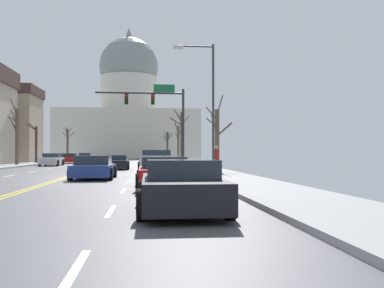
% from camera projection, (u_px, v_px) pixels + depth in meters
% --- Properties ---
extents(ground, '(20.00, 180.00, 0.20)m').
position_uv_depth(ground, '(66.00, 177.00, 23.34)').
color(ground, '#4E4E53').
extents(signal_gantry, '(7.91, 0.41, 7.31)m').
position_uv_depth(signal_gantry, '(159.00, 108.00, 38.95)').
color(signal_gantry, '#28282D').
rests_on(signal_gantry, ground).
extents(street_lamp_right, '(2.40, 0.24, 7.56)m').
position_uv_depth(street_lamp_right, '(208.00, 96.00, 25.45)').
color(street_lamp_right, '#333338').
rests_on(street_lamp_right, ground).
extents(capitol_building, '(33.12, 18.30, 31.67)m').
position_uv_depth(capitol_building, '(129.00, 112.00, 105.49)').
color(capitol_building, beige).
rests_on(capitol_building, ground).
extents(sedan_near_00, '(2.07, 4.52, 1.13)m').
position_uv_depth(sedan_near_00, '(117.00, 163.00, 34.86)').
color(sedan_near_00, black).
rests_on(sedan_near_00, ground).
extents(pickup_truck_near_01, '(2.36, 5.51, 1.51)m').
position_uv_depth(pickup_truck_near_01, '(156.00, 163.00, 28.44)').
color(pickup_truck_near_01, '#ADB2B7').
rests_on(pickup_truck_near_01, ground).
extents(sedan_near_02, '(2.12, 4.21, 1.18)m').
position_uv_depth(sedan_near_02, '(94.00, 168.00, 22.12)').
color(sedan_near_02, navy).
rests_on(sedan_near_02, ground).
extents(sedan_near_03, '(2.07, 4.58, 1.19)m').
position_uv_depth(sedan_near_03, '(163.00, 173.00, 16.39)').
color(sedan_near_03, '#B71414').
rests_on(sedan_near_03, ground).
extents(sedan_near_04, '(1.97, 4.42, 1.18)m').
position_uv_depth(sedan_near_04, '(181.00, 187.00, 9.98)').
color(sedan_near_04, black).
rests_on(sedan_near_04, ground).
extents(sedan_oncoming_00, '(1.97, 4.58, 1.26)m').
position_uv_depth(sedan_oncoming_00, '(52.00, 160.00, 43.94)').
color(sedan_oncoming_00, silver).
rests_on(sedan_oncoming_00, ground).
extents(sedan_oncoming_01, '(2.16, 4.47, 1.23)m').
position_uv_depth(sedan_oncoming_01, '(69.00, 159.00, 53.79)').
color(sedan_oncoming_01, '#B71414').
rests_on(sedan_oncoming_01, ground).
extents(sedan_oncoming_02, '(2.07, 4.25, 1.26)m').
position_uv_depth(sedan_oncoming_02, '(85.00, 157.00, 66.99)').
color(sedan_oncoming_02, '#1E7247').
rests_on(sedan_oncoming_02, ground).
extents(flank_building_01, '(10.03, 7.83, 10.14)m').
position_uv_depth(flank_building_01, '(0.00, 124.00, 58.15)').
color(flank_building_01, tan).
rests_on(flank_building_01, ground).
extents(bare_tree_00, '(1.90, 1.73, 4.85)m').
position_uv_depth(bare_tree_00, '(167.00, 145.00, 75.36)').
color(bare_tree_00, '#4C3D2D').
rests_on(bare_tree_00, ground).
extents(bare_tree_01, '(1.32, 2.54, 6.46)m').
position_uv_depth(bare_tree_01, '(17.00, 134.00, 43.51)').
color(bare_tree_01, brown).
rests_on(bare_tree_01, ground).
extents(bare_tree_02, '(1.25, 2.47, 4.89)m').
position_uv_depth(bare_tree_02, '(178.00, 142.00, 52.16)').
color(bare_tree_02, brown).
rests_on(bare_tree_02, ground).
extents(bare_tree_03, '(1.49, 2.77, 4.74)m').
position_uv_depth(bare_tree_03, '(36.00, 142.00, 51.07)').
color(bare_tree_03, '#423328').
rests_on(bare_tree_03, ground).
extents(bare_tree_04, '(2.00, 1.78, 6.08)m').
position_uv_depth(bare_tree_04, '(181.00, 135.00, 44.64)').
color(bare_tree_04, '#4C3D2D').
rests_on(bare_tree_04, ground).
extents(bare_tree_05, '(1.90, 3.20, 5.28)m').
position_uv_depth(bare_tree_05, '(68.00, 142.00, 69.51)').
color(bare_tree_05, '#4C3D2D').
rests_on(bare_tree_05, ground).
extents(bare_tree_06, '(1.79, 1.13, 4.91)m').
position_uv_depth(bare_tree_06, '(217.00, 137.00, 28.54)').
color(bare_tree_06, brown).
rests_on(bare_tree_06, ground).
extents(pedestrian_00, '(0.35, 0.34, 1.62)m').
position_uv_depth(pedestrian_00, '(216.00, 157.00, 26.73)').
color(pedestrian_00, '#33333D').
rests_on(pedestrian_00, ground).
extents(bicycle_parked, '(0.12, 1.77, 0.85)m').
position_uv_depth(bicycle_parked, '(210.00, 169.00, 22.47)').
color(bicycle_parked, black).
rests_on(bicycle_parked, ground).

